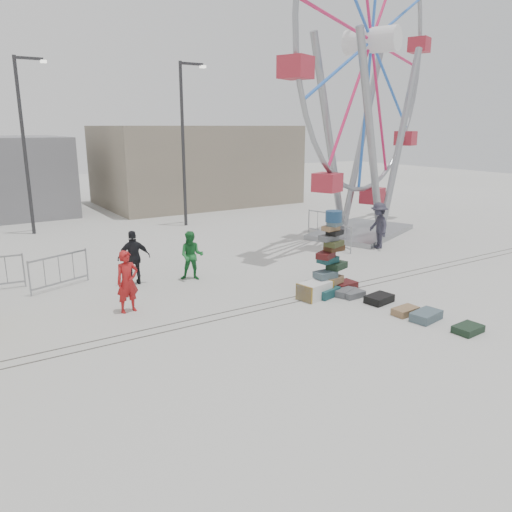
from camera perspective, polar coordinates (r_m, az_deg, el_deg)
ground at (r=13.76m, az=3.42°, el=-6.61°), size 90.00×90.00×0.00m
track_line_near at (r=14.22m, az=2.00°, el=-5.86°), size 40.00×0.04×0.01m
track_line_far at (r=14.53m, az=1.10°, el=-5.40°), size 40.00×0.04×0.01m
building_right at (r=33.77m, az=-6.93°, el=10.32°), size 12.00×8.00×5.00m
lamp_post_right at (r=25.69m, az=-8.17°, el=13.38°), size 1.41×0.25×8.00m
lamp_post_left at (r=25.63m, az=-24.86°, el=12.21°), size 1.41×0.25×8.00m
suitcase_tower at (r=15.50m, az=8.47°, el=-1.52°), size 1.84×1.61×2.53m
ferris_wheel at (r=23.93m, az=12.91°, el=20.25°), size 12.18×5.14×15.16m
steamer_trunk at (r=14.99m, az=6.76°, el=-3.90°), size 1.13×0.78×0.48m
row_case_0 at (r=15.90m, az=9.42°, el=-3.46°), size 0.72×0.53×0.19m
row_case_1 at (r=15.30m, az=10.93°, el=-4.26°), size 0.70×0.52×0.19m
row_case_2 at (r=14.99m, az=13.90°, el=-4.76°), size 0.89×0.66×0.22m
row_case_3 at (r=14.26m, az=16.69°, el=-6.03°), size 0.76×0.47×0.20m
row_case_4 at (r=14.01m, az=18.87°, el=-6.48°), size 0.95×0.66×0.24m
row_case_5 at (r=13.59m, az=23.07°, el=-7.68°), size 0.77×0.56×0.18m
barricade_dummy_c at (r=16.87m, az=-21.55°, el=-1.64°), size 1.90×0.81×1.10m
barricade_wheel_front at (r=21.12m, az=9.45°, el=2.32°), size 0.54×1.97×1.10m
barricade_wheel_back at (r=23.75m, az=8.05°, el=3.74°), size 0.70×1.94×1.10m
pedestrian_red at (r=14.07m, az=-14.49°, el=-2.85°), size 0.67×0.47×1.73m
pedestrian_green at (r=16.64m, az=-7.36°, el=0.04°), size 1.01×0.95×1.64m
pedestrian_black at (r=16.48m, az=-13.77°, el=-0.19°), size 1.10×0.62×1.77m
pedestrian_grey at (r=21.43m, az=13.83°, el=3.41°), size 1.08×1.41×1.93m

